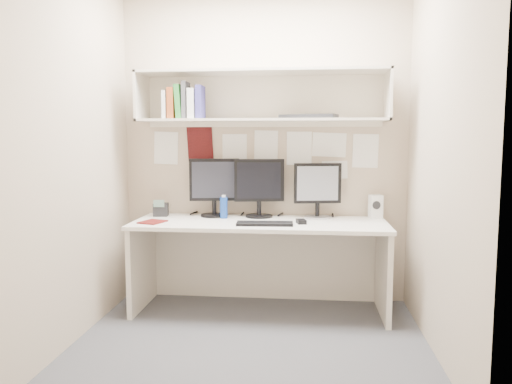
# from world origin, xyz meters

# --- Properties ---
(floor) EXTENTS (2.40, 2.00, 0.01)m
(floor) POSITION_xyz_m (0.00, 0.00, 0.00)
(floor) COLOR #45454A
(floor) RESTS_ON ground
(wall_back) EXTENTS (2.40, 0.02, 2.60)m
(wall_back) POSITION_xyz_m (0.00, 1.00, 1.30)
(wall_back) COLOR tan
(wall_back) RESTS_ON ground
(wall_front) EXTENTS (2.40, 0.02, 2.60)m
(wall_front) POSITION_xyz_m (0.00, -1.00, 1.30)
(wall_front) COLOR tan
(wall_front) RESTS_ON ground
(wall_left) EXTENTS (0.02, 2.00, 2.60)m
(wall_left) POSITION_xyz_m (-1.20, 0.00, 1.30)
(wall_left) COLOR tan
(wall_left) RESTS_ON ground
(wall_right) EXTENTS (0.02, 2.00, 2.60)m
(wall_right) POSITION_xyz_m (1.20, 0.00, 1.30)
(wall_right) COLOR tan
(wall_right) RESTS_ON ground
(desk) EXTENTS (2.00, 0.70, 0.73)m
(desk) POSITION_xyz_m (0.00, 0.65, 0.37)
(desk) COLOR white
(desk) RESTS_ON floor
(overhead_hutch) EXTENTS (2.00, 0.38, 0.40)m
(overhead_hutch) POSITION_xyz_m (0.00, 0.86, 1.72)
(overhead_hutch) COLOR beige
(overhead_hutch) RESTS_ON wall_back
(pinned_papers) EXTENTS (1.92, 0.01, 0.48)m
(pinned_papers) POSITION_xyz_m (0.00, 0.99, 1.25)
(pinned_papers) COLOR white
(pinned_papers) RESTS_ON wall_back
(monitor_left) EXTENTS (0.42, 0.23, 0.49)m
(monitor_left) POSITION_xyz_m (-0.41, 0.87, 0.99)
(monitor_left) COLOR black
(monitor_left) RESTS_ON desk
(monitor_center) EXTENTS (0.42, 0.23, 0.48)m
(monitor_center) POSITION_xyz_m (-0.03, 0.87, 0.99)
(monitor_center) COLOR black
(monitor_center) RESTS_ON desk
(monitor_right) EXTENTS (0.39, 0.21, 0.45)m
(monitor_right) POSITION_xyz_m (0.46, 0.87, 0.98)
(monitor_right) COLOR #A5A5AA
(monitor_right) RESTS_ON desk
(keyboard) EXTENTS (0.43, 0.17, 0.02)m
(keyboard) POSITION_xyz_m (0.05, 0.48, 0.74)
(keyboard) COLOR black
(keyboard) RESTS_ON desk
(mouse) EXTENTS (0.09, 0.12, 0.03)m
(mouse) POSITION_xyz_m (0.33, 0.57, 0.75)
(mouse) COLOR black
(mouse) RESTS_ON desk
(speaker) EXTENTS (0.11, 0.12, 0.19)m
(speaker) POSITION_xyz_m (0.93, 0.89, 0.83)
(speaker) COLOR silver
(speaker) RESTS_ON desk
(blue_bottle) EXTENTS (0.06, 0.06, 0.19)m
(blue_bottle) POSITION_xyz_m (-0.31, 0.77, 0.82)
(blue_bottle) COLOR navy
(blue_bottle) RESTS_ON desk
(maroon_notebook) EXTENTS (0.21, 0.24, 0.01)m
(maroon_notebook) POSITION_xyz_m (-0.83, 0.50, 0.74)
(maroon_notebook) COLOR #5B110F
(maroon_notebook) RESTS_ON desk
(desk_phone) EXTENTS (0.13, 0.12, 0.14)m
(desk_phone) POSITION_xyz_m (-0.86, 0.83, 0.79)
(desk_phone) COLOR black
(desk_phone) RESTS_ON desk
(book_stack) EXTENTS (0.32, 0.18, 0.29)m
(book_stack) POSITION_xyz_m (-0.62, 0.75, 1.67)
(book_stack) COLOR silver
(book_stack) RESTS_ON overhead_hutch
(hutch_tray) EXTENTS (0.48, 0.30, 0.03)m
(hutch_tray) POSITION_xyz_m (0.37, 0.78, 1.56)
(hutch_tray) COLOR black
(hutch_tray) RESTS_ON overhead_hutch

